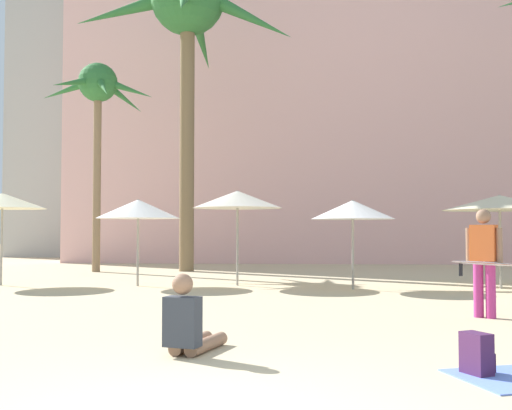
{
  "coord_description": "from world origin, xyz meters",
  "views": [
    {
      "loc": [
        0.69,
        -4.53,
        1.42
      ],
      "look_at": [
        -0.04,
        6.47,
        1.88
      ],
      "focal_mm": 43.62,
      "sensor_mm": 36.0,
      "label": 1
    }
  ],
  "objects": [
    {
      "name": "cafe_umbrella_5",
      "position": [
        2.05,
        10.83,
        1.94
      ],
      "size": [
        2.06,
        2.06,
        2.18
      ],
      "color": "gray",
      "rests_on": "ground"
    },
    {
      "name": "cafe_umbrella_3",
      "position": [
        -0.87,
        11.67,
        2.25
      ],
      "size": [
        2.35,
        2.35,
        2.48
      ],
      "color": "gray",
      "rests_on": "ground"
    },
    {
      "name": "palm_tree_center",
      "position": [
        -6.31,
        16.79,
        6.18
      ],
      "size": [
        4.07,
        3.87,
        7.36
      ],
      "color": "#896B4C",
      "rests_on": "ground"
    },
    {
      "name": "backpack",
      "position": [
        2.46,
        1.78,
        0.2
      ],
      "size": [
        0.33,
        0.35,
        0.42
      ],
      "rotation": [
        0.0,
        0.0,
        0.49
      ],
      "color": "#452146",
      "rests_on": "ground"
    },
    {
      "name": "hotel_pink",
      "position": [
        2.81,
        27.94,
        7.79
      ],
      "size": [
        25.19,
        11.11,
        15.59
      ],
      "primitive_type": "cube",
      "color": "beige",
      "rests_on": "ground"
    },
    {
      "name": "hotel_tower_gray",
      "position": [
        -6.61,
        33.11,
        14.78
      ],
      "size": [
        17.36,
        9.97,
        29.57
      ],
      "primitive_type": "cube",
      "color": "#A8A8A3",
      "rests_on": "ground"
    },
    {
      "name": "cafe_umbrella_0",
      "position": [
        -7.06,
        11.32,
        2.21
      ],
      "size": [
        2.26,
        2.26,
        2.42
      ],
      "color": "gray",
      "rests_on": "ground"
    },
    {
      "name": "palm_tree_left",
      "position": [
        -3.22,
        17.32,
        9.21
      ],
      "size": [
        8.06,
        7.82,
        11.18
      ],
      "color": "brown",
      "rests_on": "ground"
    },
    {
      "name": "person_near_left",
      "position": [
        -0.55,
        2.63,
        0.32
      ],
      "size": [
        0.65,
        1.06,
        0.94
      ],
      "rotation": [
        0.0,
        0.0,
        1.28
      ],
      "color": "#936B51",
      "rests_on": "ground"
    },
    {
      "name": "person_near_right",
      "position": [
        3.76,
        5.83,
        0.95
      ],
      "size": [
        2.0,
        2.53,
        1.79
      ],
      "rotation": [
        0.0,
        0.0,
        0.94
      ],
      "color": "#B7337F",
      "rests_on": "ground"
    },
    {
      "name": "cafe_umbrella_4",
      "position": [
        5.72,
        11.25,
        2.13
      ],
      "size": [
        2.79,
        2.79,
        2.32
      ],
      "color": "gray",
      "rests_on": "ground"
    },
    {
      "name": "cafe_umbrella_6",
      "position": [
        -3.44,
        11.38,
        1.99
      ],
      "size": [
        2.17,
        2.17,
        2.24
      ],
      "color": "gray",
      "rests_on": "ground"
    }
  ]
}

